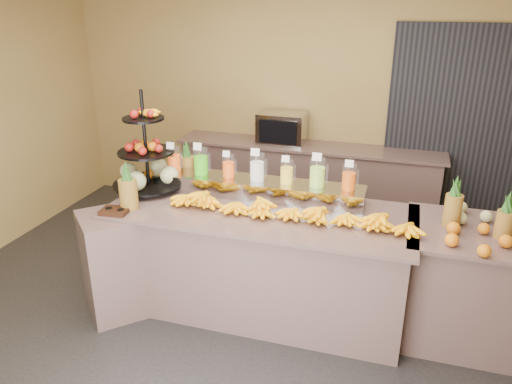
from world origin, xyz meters
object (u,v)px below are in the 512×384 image
at_px(oven_warmer, 282,128).
at_px(right_fruit_pile, 475,228).
at_px(fruit_stand, 151,165).
at_px(banana_heap, 290,209).
at_px(pitcher_tray, 257,188).
at_px(condiment_caddy, 115,211).

bearing_deg(oven_warmer, right_fruit_pile, -45.35).
height_order(fruit_stand, right_fruit_pile, fruit_stand).
xyz_separation_m(banana_heap, oven_warmer, (-0.58, 2.01, 0.11)).
bearing_deg(pitcher_tray, condiment_caddy, -145.49).
relative_size(condiment_caddy, oven_warmer, 0.41).
bearing_deg(fruit_stand, oven_warmer, 78.12).
relative_size(fruit_stand, condiment_caddy, 4.08).
xyz_separation_m(pitcher_tray, banana_heap, (0.37, -0.34, -0.01)).
distance_m(banana_heap, fruit_stand, 1.35).
relative_size(pitcher_tray, oven_warmer, 3.42).
relative_size(fruit_stand, right_fruit_pile, 1.88).
bearing_deg(pitcher_tray, oven_warmer, 97.01).
bearing_deg(right_fruit_pile, condiment_caddy, -171.98).
distance_m(condiment_caddy, right_fruit_pile, 2.75).
height_order(banana_heap, fruit_stand, fruit_stand).
height_order(pitcher_tray, fruit_stand, fruit_stand).
xyz_separation_m(fruit_stand, oven_warmer, (0.74, 1.79, -0.05)).
bearing_deg(oven_warmer, fruit_stand, -112.34).
xyz_separation_m(pitcher_tray, fruit_stand, (-0.94, -0.12, 0.15)).
xyz_separation_m(condiment_caddy, right_fruit_pile, (2.72, 0.38, 0.06)).
bearing_deg(fruit_stand, condiment_caddy, -84.23).
height_order(fruit_stand, condiment_caddy, fruit_stand).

